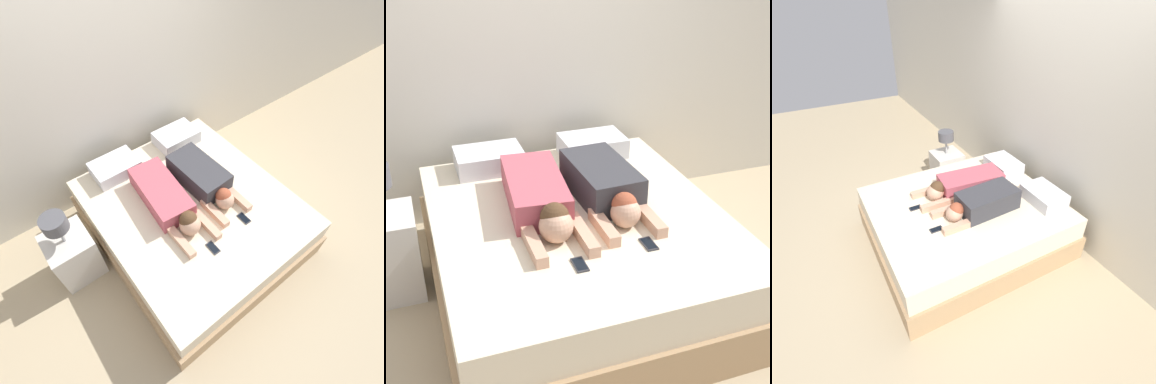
# 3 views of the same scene
# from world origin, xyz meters

# --- Properties ---
(ground_plane) EXTENTS (12.00, 12.00, 0.00)m
(ground_plane) POSITION_xyz_m (0.00, 0.00, 0.00)
(ground_plane) COLOR tan
(wall_back) EXTENTS (12.00, 0.06, 2.60)m
(wall_back) POSITION_xyz_m (0.00, 1.18, 1.30)
(wall_back) COLOR beige
(wall_back) RESTS_ON ground_plane
(bed) EXTENTS (1.82, 2.06, 0.55)m
(bed) POSITION_xyz_m (0.00, 0.00, 0.27)
(bed) COLOR tan
(bed) RESTS_ON ground_plane
(pillow_head_left) EXTENTS (0.47, 0.33, 0.15)m
(pillow_head_left) POSITION_xyz_m (-0.40, 0.80, 0.63)
(pillow_head_left) COLOR silver
(pillow_head_left) RESTS_ON bed
(pillow_head_right) EXTENTS (0.47, 0.33, 0.15)m
(pillow_head_right) POSITION_xyz_m (0.40, 0.80, 0.63)
(pillow_head_right) COLOR silver
(pillow_head_right) RESTS_ON bed
(person_left) EXTENTS (0.41, 1.08, 0.23)m
(person_left) POSITION_xyz_m (-0.22, 0.09, 0.65)
(person_left) COLOR #B24C59
(person_left) RESTS_ON bed
(person_right) EXTENTS (0.37, 0.93, 0.23)m
(person_right) POSITION_xyz_m (0.22, 0.09, 0.66)
(person_right) COLOR #333338
(person_right) RESTS_ON bed
(cell_phone_left) EXTENTS (0.07, 0.13, 0.01)m
(cell_phone_left) POSITION_xyz_m (-0.17, -0.52, 0.56)
(cell_phone_left) COLOR #2D2D33
(cell_phone_left) RESTS_ON bed
(cell_phone_right) EXTENTS (0.07, 0.13, 0.01)m
(cell_phone_right) POSITION_xyz_m (0.26, -0.46, 0.56)
(cell_phone_right) COLOR #2D2D33
(cell_phone_right) RESTS_ON bed
(nightstand) EXTENTS (0.40, 0.40, 0.90)m
(nightstand) POSITION_xyz_m (-1.16, 0.35, 0.32)
(nightstand) COLOR beige
(nightstand) RESTS_ON ground_plane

